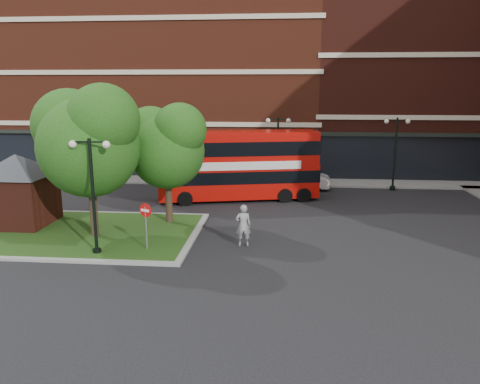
# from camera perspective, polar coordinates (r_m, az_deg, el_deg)

# --- Properties ---
(ground) EXTENTS (120.00, 120.00, 0.00)m
(ground) POSITION_cam_1_polar(r_m,az_deg,el_deg) (19.49, -1.88, -8.43)
(ground) COLOR black
(ground) RESTS_ON ground
(pavement_far) EXTENTS (44.00, 3.00, 0.12)m
(pavement_far) POSITION_cam_1_polar(r_m,az_deg,el_deg) (35.31, 1.32, 1.33)
(pavement_far) COLOR slate
(pavement_far) RESTS_ON ground
(terrace_far_left) EXTENTS (26.00, 12.00, 14.00)m
(terrace_far_left) POSITION_cam_1_polar(r_m,az_deg,el_deg) (43.27, -8.85, 12.53)
(terrace_far_left) COLOR maroon
(terrace_far_left) RESTS_ON ground
(terrace_far_right) EXTENTS (18.00, 12.00, 16.00)m
(terrace_far_right) POSITION_cam_1_polar(r_m,az_deg,el_deg) (43.67, 21.26, 13.15)
(terrace_far_right) COLOR #471911
(terrace_far_right) RESTS_ON ground
(traffic_island) EXTENTS (12.60, 7.60, 0.15)m
(traffic_island) POSITION_cam_1_polar(r_m,az_deg,el_deg) (24.41, -20.04, -4.65)
(traffic_island) COLOR gray
(traffic_island) RESTS_ON ground
(kiosk) EXTENTS (6.51, 6.51, 3.60)m
(kiosk) POSITION_cam_1_polar(r_m,az_deg,el_deg) (26.14, -25.48, 1.07)
(kiosk) COLOR #471911
(kiosk) RESTS_ON traffic_island
(tree_island_west) EXTENTS (5.40, 4.71, 7.21)m
(tree_island_west) POSITION_cam_1_polar(r_m,az_deg,el_deg) (22.54, -18.15, 6.40)
(tree_island_west) COLOR #2D2116
(tree_island_west) RESTS_ON ground
(tree_island_east) EXTENTS (4.46, 3.90, 6.29)m
(tree_island_east) POSITION_cam_1_polar(r_m,az_deg,el_deg) (23.99, -9.05, 5.88)
(tree_island_east) COLOR #2D2116
(tree_island_east) RESTS_ON ground
(lamp_island) EXTENTS (1.72, 0.36, 5.00)m
(lamp_island) POSITION_cam_1_polar(r_m,az_deg,el_deg) (20.25, -17.51, 0.14)
(lamp_island) COLOR black
(lamp_island) RESTS_ON ground
(lamp_far_left) EXTENTS (1.72, 0.36, 5.00)m
(lamp_far_left) POSITION_cam_1_polar(r_m,az_deg,el_deg) (32.82, 4.62, 5.32)
(lamp_far_left) COLOR black
(lamp_far_left) RESTS_ON ground
(lamp_far_right) EXTENTS (1.72, 0.36, 5.00)m
(lamp_far_right) POSITION_cam_1_polar(r_m,az_deg,el_deg) (33.72, 18.39, 4.91)
(lamp_far_right) COLOR black
(lamp_far_right) RESTS_ON ground
(bus) EXTENTS (10.21, 4.40, 3.80)m
(bus) POSITION_cam_1_polar(r_m,az_deg,el_deg) (29.34, -0.21, 3.82)
(bus) COLOR #AE0C06
(bus) RESTS_ON ground
(woman) EXTENTS (0.75, 0.55, 1.92)m
(woman) POSITION_cam_1_polar(r_m,az_deg,el_deg) (21.01, 0.40, -4.09)
(woman) COLOR gray
(woman) RESTS_ON ground
(car_silver) EXTENTS (3.78, 1.79, 1.25)m
(car_silver) POSITION_cam_1_polar(r_m,az_deg,el_deg) (35.22, -5.50, 2.18)
(car_silver) COLOR #B4B7BC
(car_silver) RESTS_ON ground
(car_white) EXTENTS (4.93, 2.28, 1.56)m
(car_white) POSITION_cam_1_polar(r_m,az_deg,el_deg) (33.16, 6.86, 1.76)
(car_white) COLOR white
(car_white) RESTS_ON ground
(no_entry_sign) EXTENTS (0.57, 0.29, 2.17)m
(no_entry_sign) POSITION_cam_1_polar(r_m,az_deg,el_deg) (20.48, -11.41, -3.07)
(no_entry_sign) COLOR slate
(no_entry_sign) RESTS_ON ground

